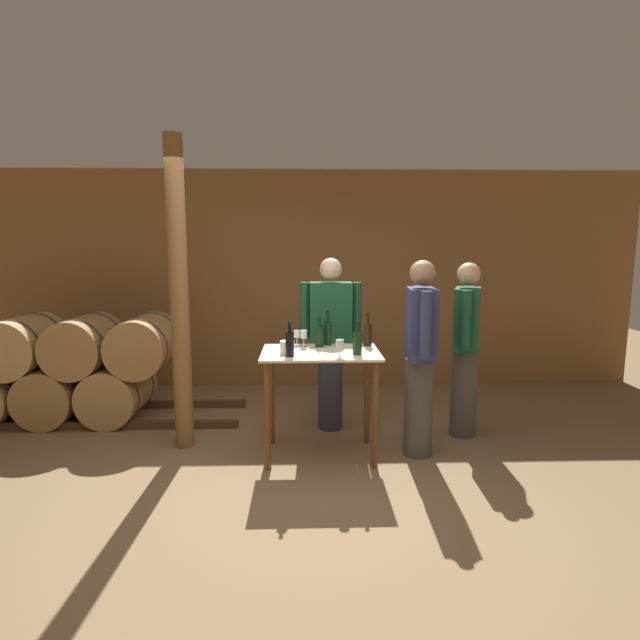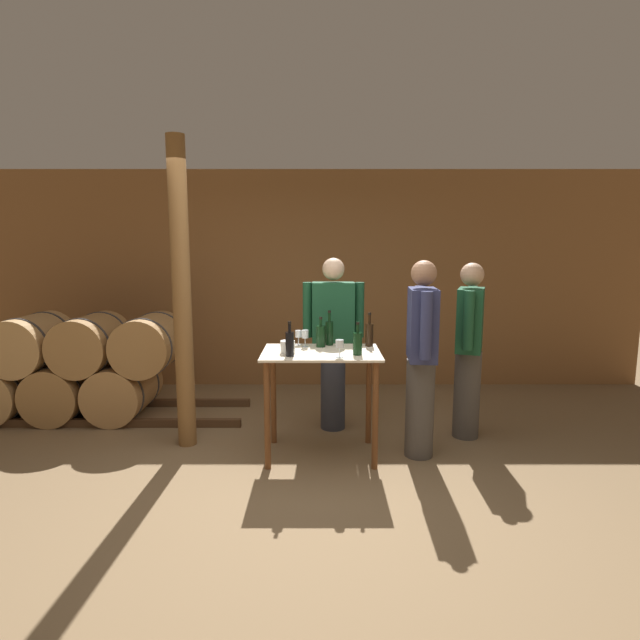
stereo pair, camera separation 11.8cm
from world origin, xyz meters
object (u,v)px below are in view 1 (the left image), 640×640
(wine_glass_near_right, at_px, (340,344))
(wine_glass_near_left, at_px, (297,335))
(wine_bottle_right, at_px, (357,342))
(wine_bottle_far_right, at_px, (368,333))
(ice_bucket, at_px, (287,347))
(person_visitor_bearded, at_px, (465,346))
(wine_glass_near_center, at_px, (304,335))
(person_visitor_with_scarf, at_px, (330,340))
(wine_bottle_left, at_px, (319,336))
(wine_bottle_far_left, at_px, (289,343))
(wooden_post, at_px, (179,296))
(person_host, at_px, (420,354))
(wine_bottle_center, at_px, (328,332))

(wine_glass_near_right, bearing_deg, wine_glass_near_left, 124.71)
(wine_bottle_right, distance_m, wine_glass_near_right, 0.18)
(wine_bottle_far_right, xyz_separation_m, ice_bucket, (-0.70, -0.29, -0.06))
(wine_glass_near_left, xyz_separation_m, person_visitor_bearded, (1.56, 0.15, -0.14))
(wine_glass_near_center, height_order, person_visitor_with_scarf, person_visitor_with_scarf)
(wine_glass_near_center, xyz_separation_m, person_visitor_with_scarf, (0.26, 0.46, -0.13))
(wine_bottle_left, relative_size, person_visitor_bearded, 0.16)
(ice_bucket, bearing_deg, wine_bottle_far_left, -77.96)
(wine_bottle_right, distance_m, wine_bottle_far_right, 0.37)
(wine_glass_near_left, bearing_deg, person_visitor_with_scarf, 49.42)
(wine_bottle_left, xyz_separation_m, wine_bottle_far_right, (0.43, 0.04, 0.01))
(wooden_post, bearing_deg, wine_glass_near_center, -2.72)
(wine_glass_near_right, relative_size, person_host, 0.09)
(wine_bottle_far_left, xyz_separation_m, ice_bucket, (-0.02, 0.11, -0.06))
(wine_bottle_left, height_order, wine_bottle_center, wine_bottle_center)
(person_host, bearing_deg, wine_glass_near_left, 164.77)
(wooden_post, distance_m, person_host, 2.12)
(wine_bottle_left, relative_size, ice_bucket, 2.20)
(person_visitor_bearded, bearing_deg, person_visitor_with_scarf, 169.81)
(person_visitor_with_scarf, bearing_deg, person_host, -42.24)
(wine_glass_near_right, xyz_separation_m, person_visitor_bearded, (1.22, 0.65, -0.15))
(wooden_post, height_order, person_host, wooden_post)
(wine_bottle_far_left, height_order, person_visitor_with_scarf, person_visitor_with_scarf)
(wine_glass_near_right, distance_m, ice_bucket, 0.45)
(wine_bottle_center, distance_m, ice_bucket, 0.49)
(wine_bottle_far_left, distance_m, person_host, 1.11)
(wine_bottle_center, relative_size, wine_bottle_right, 1.15)
(wine_bottle_far_left, xyz_separation_m, wine_bottle_far_right, (0.67, 0.40, 0.00))
(wine_glass_near_left, bearing_deg, person_host, -15.23)
(wine_bottle_far_left, bearing_deg, wine_bottle_far_right, 30.76)
(wine_glass_near_right, bearing_deg, person_visitor_with_scarf, 91.83)
(wine_bottle_far_left, relative_size, person_visitor_with_scarf, 0.17)
(wooden_post, relative_size, wine_bottle_center, 8.74)
(person_visitor_with_scarf, height_order, person_visitor_bearded, person_visitor_with_scarf)
(wine_bottle_far_left, xyz_separation_m, wine_glass_near_right, (0.40, -0.05, -0.00))
(wooden_post, xyz_separation_m, wine_glass_near_center, (1.07, -0.05, -0.33))
(person_visitor_with_scarf, bearing_deg, wine_bottle_far_left, -114.06)
(wooden_post, distance_m, wine_bottle_far_right, 1.67)
(wine_bottle_left, xyz_separation_m, ice_bucket, (-0.27, -0.25, -0.05))
(ice_bucket, bearing_deg, wine_bottle_right, -6.12)
(wine_bottle_far_right, height_order, wine_glass_near_left, wine_bottle_far_right)
(wine_bottle_center, height_order, wine_glass_near_right, wine_bottle_center)
(person_host, height_order, person_visitor_bearded, person_host)
(wine_glass_near_left, distance_m, person_visitor_bearded, 1.58)
(ice_bucket, bearing_deg, wine_bottle_far_right, 22.47)
(wine_bottle_left, distance_m, person_host, 0.87)
(wine_bottle_center, relative_size, wine_glass_near_center, 2.07)
(wine_bottle_center, height_order, wine_bottle_right, wine_bottle_center)
(person_visitor_bearded, bearing_deg, person_host, -140.70)
(wine_bottle_far_right, height_order, ice_bucket, wine_bottle_far_right)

